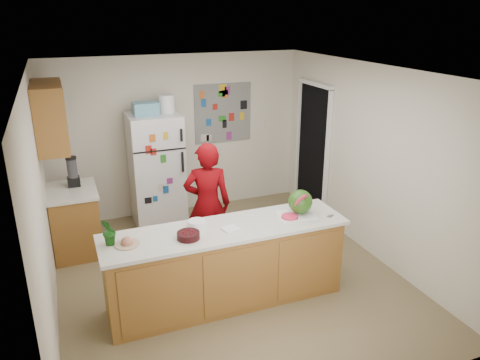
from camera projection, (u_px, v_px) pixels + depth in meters
name	position (u px, v px, depth m)	size (l,w,h in m)	color
floor	(228.00, 276.00, 5.84)	(4.00, 4.50, 0.02)	brown
wall_back	(178.00, 135.00, 7.38)	(4.00, 0.02, 2.50)	beige
wall_left	(40.00, 207.00, 4.71)	(0.02, 4.50, 2.50)	beige
wall_right	(372.00, 162.00, 6.10)	(0.02, 4.50, 2.50)	beige
ceiling	(226.00, 71.00, 4.97)	(4.00, 4.50, 0.02)	white
doorway	(313.00, 150.00, 7.43)	(0.03, 0.85, 2.04)	black
peninsula_base	(226.00, 267.00, 5.18)	(2.60, 0.62, 0.88)	brown
peninsula_top	(226.00, 229.00, 5.02)	(2.68, 0.70, 0.04)	silver
side_counter_base	(75.00, 222.00, 6.28)	(0.60, 0.80, 0.86)	brown
side_counter_top	(71.00, 191.00, 6.13)	(0.64, 0.84, 0.04)	silver
upper_cabinets	(50.00, 116.00, 5.69)	(0.35, 1.00, 0.80)	brown
refrigerator	(156.00, 170.00, 7.03)	(0.75, 0.70, 1.70)	silver
fridge_top_bin	(145.00, 109.00, 6.67)	(0.35, 0.28, 0.18)	#5999B2
photo_collage	(223.00, 113.00, 7.51)	(0.95, 0.01, 0.95)	slate
person	(208.00, 205.00, 5.88)	(0.59, 0.39, 1.62)	#660308
blender_appliance	(73.00, 172.00, 6.19)	(0.13, 0.13, 0.38)	black
cutting_board	(296.00, 215.00, 5.31)	(0.42, 0.32, 0.01)	white
watermelon	(300.00, 202.00, 5.30)	(0.28, 0.28, 0.28)	#325C15
watermelon_slice	(290.00, 216.00, 5.23)	(0.18, 0.18, 0.02)	red
cherry_bowl	(188.00, 235.00, 4.76)	(0.23, 0.23, 0.07)	black
white_bowl	(197.00, 223.00, 5.05)	(0.20, 0.20, 0.06)	silver
cobalt_bowl	(185.00, 238.00, 4.74)	(0.13, 0.13, 0.05)	navy
plate	(127.00, 244.00, 4.64)	(0.25, 0.25, 0.02)	beige
paper_towel	(230.00, 229.00, 4.97)	(0.16, 0.15, 0.02)	white
keys	(330.00, 216.00, 5.28)	(0.08, 0.04, 0.01)	gray
potted_plant	(109.00, 232.00, 4.59)	(0.16, 0.13, 0.29)	#1C4910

